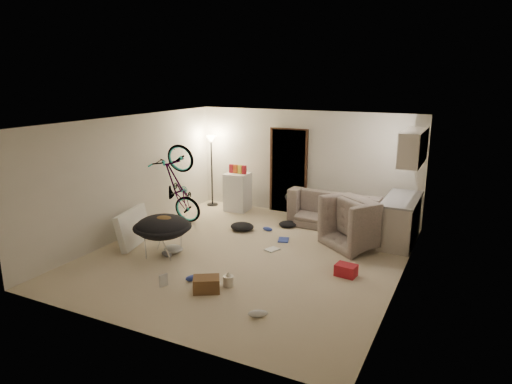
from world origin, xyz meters
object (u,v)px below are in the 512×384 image
at_px(floor_lamp, 211,156).
at_px(tv_box, 133,227).
at_px(kitchen_counter, 400,221).
at_px(juicer, 228,280).
at_px(drink_case_b, 346,270).
at_px(armchair, 364,227).
at_px(bicycle, 179,202).
at_px(mini_fridge, 238,192).
at_px(saucer_chair, 163,232).
at_px(drink_case_a, 206,284).
at_px(sofa, 336,213).

bearing_deg(floor_lamp, tv_box, -88.18).
bearing_deg(kitchen_counter, floor_lamp, 172.34).
bearing_deg(juicer, drink_case_b, 37.56).
distance_m(armchair, tv_box, 4.57).
distance_m(bicycle, drink_case_b, 4.37).
bearing_deg(drink_case_b, mini_fridge, 149.85).
bearing_deg(tv_box, saucer_chair, -25.53).
bearing_deg(bicycle, floor_lamp, -1.18).
xyz_separation_m(mini_fridge, juicer, (1.92, -3.84, -0.37)).
relative_size(mini_fridge, tv_box, 0.87).
distance_m(saucer_chair, tv_box, 0.91).
xyz_separation_m(kitchen_counter, drink_case_b, (-0.52, -2.07, -0.34)).
bearing_deg(drink_case_b, drink_case_a, -132.98).
xyz_separation_m(sofa, drink_case_b, (0.93, -2.52, -0.20)).
height_order(mini_fridge, tv_box, mini_fridge).
xyz_separation_m(saucer_chair, drink_case_b, (3.33, 0.62, -0.36)).
height_order(floor_lamp, kitchen_counter, floor_lamp).
height_order(floor_lamp, armchair, floor_lamp).
bearing_deg(drink_case_b, armchair, 99.97).
bearing_deg(armchair, bicycle, 44.48).
bearing_deg(bicycle, drink_case_b, -109.49).
relative_size(kitchen_counter, mini_fridge, 1.60).
distance_m(kitchen_counter, sofa, 1.53).
xyz_separation_m(kitchen_counter, mini_fridge, (-4.03, 0.55, 0.03)).
height_order(floor_lamp, tv_box, floor_lamp).
xyz_separation_m(bicycle, juicer, (2.62, -2.33, -0.39)).
relative_size(tv_box, drink_case_a, 2.63).
bearing_deg(sofa, tv_box, 44.36).
distance_m(armchair, drink_case_a, 3.55).
bearing_deg(drink_case_a, mini_fridge, 80.94).
relative_size(drink_case_a, drink_case_b, 1.19).
distance_m(sofa, mini_fridge, 2.58).
relative_size(mini_fridge, drink_case_a, 2.30).
xyz_separation_m(sofa, drink_case_a, (-0.87, -4.05, -0.18)).
bearing_deg(floor_lamp, kitchen_counter, -7.66).
relative_size(floor_lamp, tv_box, 1.69).
xyz_separation_m(tv_box, drink_case_a, (2.40, -1.11, -0.24)).
relative_size(drink_case_a, juicer, 1.65).
height_order(floor_lamp, bicycle, floor_lamp).
bearing_deg(mini_fridge, drink_case_a, -71.08).
relative_size(floor_lamp, mini_fridge, 1.93).
xyz_separation_m(sofa, juicer, (-0.65, -3.74, -0.20)).
bearing_deg(kitchen_counter, bicycle, -168.47).
distance_m(tv_box, juicer, 2.75).
bearing_deg(kitchen_counter, saucer_chair, -145.08).
distance_m(floor_lamp, tv_box, 3.29).
xyz_separation_m(armchair, bicycle, (-4.12, -0.47, 0.13)).
distance_m(drink_case_b, juicer, 2.00).
distance_m(sofa, bicycle, 3.57).
relative_size(kitchen_counter, drink_case_b, 4.37).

